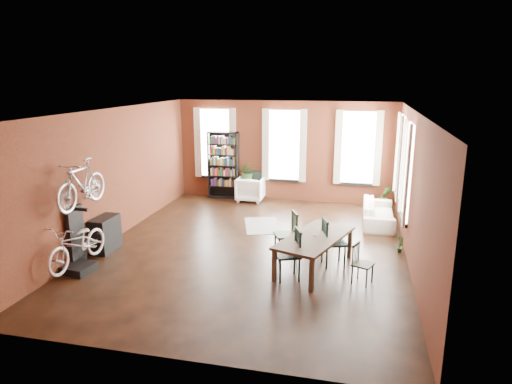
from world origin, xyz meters
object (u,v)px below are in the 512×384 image
(bookshelf, at_px, (223,165))
(console_table, at_px, (105,234))
(white_armchair, at_px, (250,188))
(cream_sofa, at_px, (379,209))
(bicycle_floor, at_px, (76,224))
(dining_chair_a, at_px, (288,255))
(dining_chair_d, at_px, (334,242))
(bike_trainer, at_px, (79,268))
(dining_chair_c, at_px, (363,264))
(dining_table, at_px, (314,253))
(plant_stand, at_px, (247,190))
(dining_chair_b, at_px, (286,235))

(bookshelf, xyz_separation_m, console_table, (-1.28, -5.20, -0.70))
(bookshelf, height_order, white_armchair, bookshelf)
(cream_sofa, xyz_separation_m, bicycle_floor, (-6.10, -4.73, 0.63))
(dining_chair_a, xyz_separation_m, bicycle_floor, (-4.23, -0.65, 0.52))
(white_armchair, height_order, console_table, white_armchair)
(dining_chair_d, bearing_deg, bike_trainer, 87.21)
(dining_chair_a, bearing_deg, dining_chair_c, 72.16)
(dining_table, xyz_separation_m, dining_chair_c, (0.99, -0.47, 0.04))
(dining_chair_a, xyz_separation_m, plant_stand, (-2.28, 5.78, -0.20))
(plant_stand, distance_m, bicycle_floor, 6.76)
(white_armchair, bearing_deg, dining_chair_c, 122.78)
(dining_table, distance_m, dining_chair_d, 0.50)
(white_armchair, relative_size, bicycle_floor, 0.49)
(dining_chair_d, distance_m, bicycle_floor, 5.33)
(dining_chair_a, xyz_separation_m, dining_chair_c, (1.46, 0.12, -0.12))
(dining_chair_b, distance_m, dining_chair_c, 1.98)
(console_table, distance_m, bicycle_floor, 1.39)
(cream_sofa, bearing_deg, dining_chair_a, 155.36)
(bicycle_floor, bearing_deg, console_table, 99.80)
(dining_chair_b, distance_m, bike_trainer, 4.43)
(white_armchair, distance_m, bike_trainer, 6.60)
(dining_chair_a, height_order, bike_trainer, dining_chair_a)
(bike_trainer, relative_size, console_table, 0.69)
(dining_table, distance_m, console_table, 4.83)
(dining_chair_a, distance_m, cream_sofa, 4.49)
(dining_chair_c, bearing_deg, plant_stand, 55.57)
(cream_sofa, relative_size, bike_trainer, 3.75)
(cream_sofa, relative_size, plant_stand, 3.39)
(bookshelf, relative_size, bicycle_floor, 1.26)
(dining_chair_c, distance_m, bike_trainer, 5.77)
(dining_chair_b, distance_m, white_armchair, 4.80)
(dining_chair_d, relative_size, bike_trainer, 1.86)
(dining_chair_a, xyz_separation_m, cream_sofa, (1.87, 4.08, -0.10))
(cream_sofa, xyz_separation_m, plant_stand, (-4.15, 1.70, -0.10))
(bike_trainer, xyz_separation_m, plant_stand, (1.98, 6.43, 0.23))
(dining_chair_d, bearing_deg, white_armchair, 12.68)
(dining_chair_c, relative_size, cream_sofa, 0.38)
(dining_chair_d, distance_m, console_table, 5.21)
(cream_sofa, bearing_deg, bike_trainer, 127.70)
(dining_chair_b, relative_size, dining_chair_d, 0.98)
(dining_table, relative_size, dining_chair_a, 2.06)
(dining_table, distance_m, white_armchair, 5.61)
(bike_trainer, xyz_separation_m, console_table, (-0.10, 1.23, 0.32))
(dining_chair_d, bearing_deg, dining_table, 107.99)
(bookshelf, bearing_deg, dining_chair_b, -58.34)
(white_armchair, bearing_deg, dining_chair_d, 121.80)
(dining_table, xyz_separation_m, cream_sofa, (1.40, 3.49, 0.05))
(dining_table, height_order, bicycle_floor, bicycle_floor)
(dining_table, xyz_separation_m, plant_stand, (-2.75, 5.19, -0.05))
(dining_chair_c, xyz_separation_m, cream_sofa, (0.41, 3.96, 0.01))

